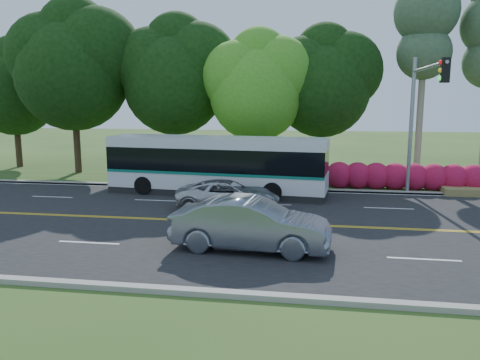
# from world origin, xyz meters

# --- Properties ---
(ground) EXTENTS (120.00, 120.00, 0.00)m
(ground) POSITION_xyz_m (0.00, 0.00, 0.00)
(ground) COLOR #294A18
(ground) RESTS_ON ground
(road) EXTENTS (60.00, 14.00, 0.02)m
(road) POSITION_xyz_m (0.00, 0.00, 0.01)
(road) COLOR black
(road) RESTS_ON ground
(curb_north) EXTENTS (60.00, 0.30, 0.15)m
(curb_north) POSITION_xyz_m (0.00, 7.15, 0.07)
(curb_north) COLOR #9A958B
(curb_north) RESTS_ON ground
(curb_south) EXTENTS (60.00, 0.30, 0.15)m
(curb_south) POSITION_xyz_m (0.00, -7.15, 0.07)
(curb_south) COLOR #9A958B
(curb_south) RESTS_ON ground
(grass_verge) EXTENTS (60.00, 4.00, 0.10)m
(grass_verge) POSITION_xyz_m (0.00, 9.00, 0.05)
(grass_verge) COLOR #294A18
(grass_verge) RESTS_ON ground
(lane_markings) EXTENTS (57.60, 13.82, 0.00)m
(lane_markings) POSITION_xyz_m (-0.09, 0.00, 0.02)
(lane_markings) COLOR gold
(lane_markings) RESTS_ON road
(tree_row) EXTENTS (44.70, 9.10, 13.84)m
(tree_row) POSITION_xyz_m (-5.15, 12.13, 6.73)
(tree_row) COLOR black
(tree_row) RESTS_ON ground
(bougainvillea_hedge) EXTENTS (9.50, 2.25, 1.50)m
(bougainvillea_hedge) POSITION_xyz_m (7.18, 8.15, 0.72)
(bougainvillea_hedge) COLOR #A60D3A
(bougainvillea_hedge) RESTS_ON ground
(traffic_signal) EXTENTS (0.42, 6.10, 7.00)m
(traffic_signal) POSITION_xyz_m (6.49, 5.40, 4.67)
(traffic_signal) COLOR #919399
(traffic_signal) RESTS_ON ground
(transit_bus) EXTENTS (11.56, 3.63, 2.98)m
(transit_bus) POSITION_xyz_m (-3.42, 5.60, 1.49)
(transit_bus) COLOR silver
(transit_bus) RESTS_ON road
(sedan) EXTENTS (5.26, 2.17, 1.69)m
(sedan) POSITION_xyz_m (-0.40, -3.36, 0.87)
(sedan) COLOR slate
(sedan) RESTS_ON road
(suv) EXTENTS (4.81, 2.55, 1.29)m
(suv) POSITION_xyz_m (-2.19, 2.30, 0.66)
(suv) COLOR silver
(suv) RESTS_ON road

